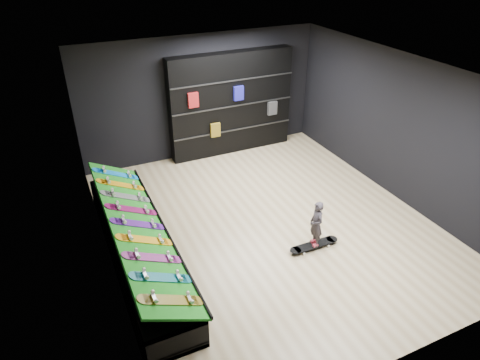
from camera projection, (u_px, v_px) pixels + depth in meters
name	position (u px, v px, depth m)	size (l,w,h in m)	color
floor	(267.00, 223.00, 8.46)	(6.00, 7.00, 0.01)	tan
ceiling	(273.00, 73.00, 6.96)	(6.00, 7.00, 0.01)	white
wall_back	(202.00, 97.00, 10.46)	(6.00, 0.02, 3.00)	black
wall_front	(413.00, 278.00, 4.97)	(6.00, 0.02, 3.00)	black
wall_left	(99.00, 192.00, 6.62)	(0.02, 7.00, 3.00)	black
wall_right	(398.00, 128.00, 8.81)	(0.02, 7.00, 3.00)	black
display_rack	(138.00, 248.00, 7.41)	(0.90, 4.50, 0.50)	black
turf_ramp	(137.00, 225.00, 7.20)	(1.00, 4.50, 0.04)	#116B11
back_shelving	(231.00, 104.00, 10.69)	(3.19, 0.37, 2.55)	black
floor_skateboard	(314.00, 246.00, 7.76)	(0.98, 0.22, 0.09)	black
child	(315.00, 232.00, 7.61)	(0.20, 0.14, 0.53)	black
display_board_0	(171.00, 300.00, 5.70)	(0.98, 0.22, 0.09)	yellow
display_board_1	(161.00, 277.00, 6.07)	(0.98, 0.22, 0.09)	#0C8C99
display_board_2	(153.00, 257.00, 6.44)	(0.98, 0.22, 0.09)	#2626BF
display_board_3	(145.00, 240.00, 6.81)	(0.98, 0.22, 0.09)	yellow
display_board_4	(138.00, 224.00, 7.19)	(0.98, 0.22, 0.09)	purple
display_board_5	(132.00, 209.00, 7.56)	(0.98, 0.22, 0.09)	#E5198C
display_board_6	(126.00, 196.00, 7.93)	(0.98, 0.22, 0.09)	black
display_board_7	(121.00, 185.00, 8.30)	(0.98, 0.22, 0.09)	orange
display_board_8	(116.00, 174.00, 8.68)	(0.98, 0.22, 0.09)	blue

